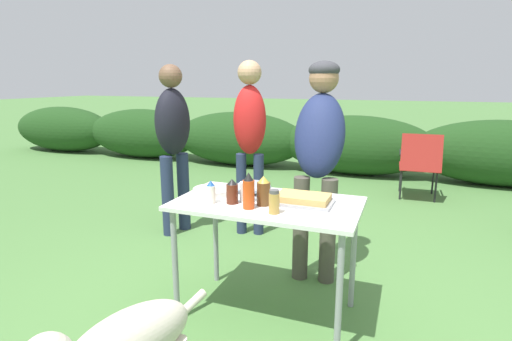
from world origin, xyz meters
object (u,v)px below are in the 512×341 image
at_px(mixing_bowl, 253,187).
at_px(standing_person_with_beanie, 319,145).
at_px(standing_person_in_olive_jacket, 173,135).
at_px(food_tray, 303,199).
at_px(folding_table, 267,214).
at_px(paper_cup_stack, 247,192).
at_px(hot_sauce_bottle, 249,191).
at_px(standing_person_in_dark_puffer, 250,130).
at_px(camp_chair_green_behind_table, 420,162).
at_px(bbq_sauce_bottle, 232,192).
at_px(beer_bottle, 263,191).
at_px(plate_stack, 213,191).
at_px(mayo_bottle, 211,192).
at_px(spice_jar, 274,202).

bearing_deg(mixing_bowl, standing_person_with_beanie, 57.25).
bearing_deg(standing_person_in_olive_jacket, mixing_bowl, -110.78).
height_order(food_tray, standing_person_with_beanie, standing_person_with_beanie).
xyz_separation_m(folding_table, paper_cup_stack, (-0.12, -0.04, 0.14)).
bearing_deg(food_tray, mixing_bowl, 161.02).
relative_size(hot_sauce_bottle, standing_person_in_dark_puffer, 0.13).
bearing_deg(food_tray, standing_person_in_dark_puffer, 124.31).
bearing_deg(mixing_bowl, camp_chair_green_behind_table, 69.69).
distance_m(standing_person_in_dark_puffer, camp_chair_green_behind_table, 2.43).
relative_size(bbq_sauce_bottle, beer_bottle, 0.85).
relative_size(paper_cup_stack, standing_person_with_beanie, 0.08).
height_order(plate_stack, standing_person_in_dark_puffer, standing_person_in_dark_puffer).
relative_size(folding_table, camp_chair_green_behind_table, 1.32).
bearing_deg(folding_table, food_tray, 9.61).
height_order(plate_stack, mixing_bowl, mixing_bowl).
bearing_deg(standing_person_with_beanie, folding_table, -108.18).
distance_m(plate_stack, camp_chair_green_behind_table, 3.29).
bearing_deg(standing_person_in_dark_puffer, paper_cup_stack, -81.46).
height_order(mayo_bottle, standing_person_with_beanie, standing_person_with_beanie).
bearing_deg(mixing_bowl, beer_bottle, -56.41).
xyz_separation_m(mixing_bowl, standing_person_with_beanie, (0.32, 0.49, 0.22)).
distance_m(standing_person_with_beanie, standing_person_in_olive_jacket, 1.50).
bearing_deg(standing_person_in_dark_puffer, bbq_sauce_bottle, -84.93).
height_order(folding_table, standing_person_with_beanie, standing_person_with_beanie).
distance_m(folding_table, mayo_bottle, 0.36).
xyz_separation_m(plate_stack, spice_jar, (0.49, -0.23, 0.05)).
bearing_deg(mayo_bottle, standing_person_in_dark_puffer, 102.51).
distance_m(food_tray, standing_person_in_olive_jacket, 1.81).
bearing_deg(food_tray, mayo_bottle, -160.77).
xyz_separation_m(folding_table, mayo_bottle, (-0.30, -0.14, 0.14)).
bearing_deg(hot_sauce_bottle, standing_person_with_beanie, 74.90).
xyz_separation_m(folding_table, standing_person_in_olive_jacket, (-1.29, 1.02, 0.29)).
distance_m(folding_table, plate_stack, 0.40).
bearing_deg(bbq_sauce_bottle, food_tray, 19.62).
bearing_deg(plate_stack, paper_cup_stack, -17.40).
bearing_deg(standing_person_in_olive_jacket, standing_person_in_dark_puffer, -56.32).
xyz_separation_m(food_tray, paper_cup_stack, (-0.32, -0.08, 0.03)).
bearing_deg(camp_chair_green_behind_table, paper_cup_stack, -110.47).
height_order(hot_sauce_bottle, standing_person_with_beanie, standing_person_with_beanie).
bearing_deg(folding_table, beer_bottle, -91.45).
bearing_deg(camp_chair_green_behind_table, bbq_sauce_bottle, -111.23).
relative_size(folding_table, food_tray, 3.17).
bearing_deg(standing_person_in_olive_jacket, folding_table, -112.00).
bearing_deg(plate_stack, beer_bottle, -16.20).
height_order(paper_cup_stack, standing_person_in_dark_puffer, standing_person_in_dark_puffer).
bearing_deg(bbq_sauce_bottle, mixing_bowl, 83.81).
bearing_deg(standing_person_in_olive_jacket, spice_jar, -114.59).
height_order(folding_table, bbq_sauce_bottle, bbq_sauce_bottle).
bearing_deg(mixing_bowl, folding_table, -46.05).
height_order(bbq_sauce_bottle, spice_jar, bbq_sauce_bottle).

